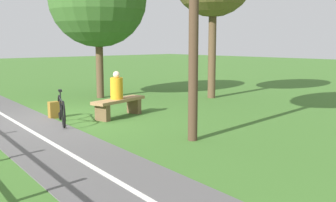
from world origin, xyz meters
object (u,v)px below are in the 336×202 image
Objects in this scene: bench at (119,104)px; backpack at (55,110)px; bicycle at (61,110)px; person_seated at (117,87)px.

backpack is (1.36, -1.02, -0.12)m from bench.
bench is 1.11× the size of bicycle.
bench is at bearing 180.00° from person_seated.
person_seated is (0.08, 0.02, 0.47)m from bench.
bicycle is at bearing -21.88° from bench.
bench is 2.38× the size of person_seated.
backpack is (1.28, -1.04, -0.60)m from person_seated.
person_seated is at bearing -0.00° from bench.
person_seated is 0.46× the size of bicycle.
person_seated reaches higher than bench.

